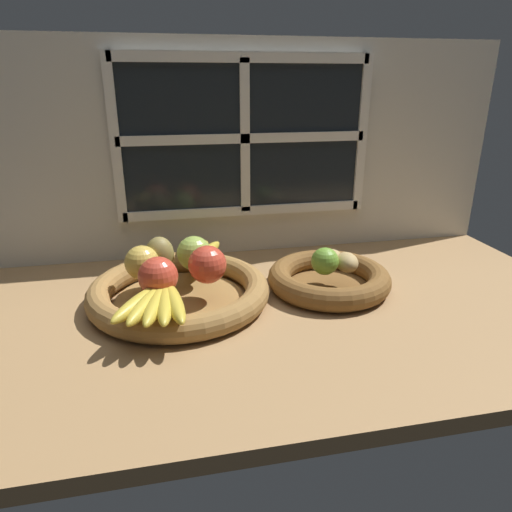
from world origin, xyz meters
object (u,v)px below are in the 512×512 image
object	(u,v)px
apple_red_front	(158,276)
fruit_bowl_right	(328,278)
banana_bunch_back	(197,253)
potato_small	(347,262)
apple_green_back	(194,253)
pear_brown	(160,254)
apple_red_right	(207,265)
fruit_bowl_left	(179,291)
apple_golden_left	(142,263)
lime_near	(325,261)
potato_large	(329,258)
banana_bunch_front	(157,302)

from	to	relation	value
apple_red_front	fruit_bowl_right	bearing A→B (deg)	10.16
banana_bunch_back	potato_small	distance (cm)	34.97
apple_green_back	pear_brown	bearing A→B (deg)	178.56
apple_red_right	apple_green_back	size ratio (longest dim) A/B	1.05
apple_green_back	banana_bunch_back	size ratio (longest dim) A/B	0.45
fruit_bowl_left	apple_golden_left	world-z (taller)	apple_golden_left
apple_red_front	potato_small	world-z (taller)	apple_red_front
apple_golden_left	lime_near	distance (cm)	39.13
apple_green_back	banana_bunch_back	world-z (taller)	apple_green_back
fruit_bowl_left	banana_bunch_back	size ratio (longest dim) A/B	2.29
apple_red_front	apple_red_right	xyz separation A→B (cm)	(10.05, 3.98, 0.09)
apple_green_back	apple_red_front	bearing A→B (deg)	-123.75
fruit_bowl_left	potato_large	xyz separation A→B (cm)	(33.81, 0.00, 4.92)
banana_bunch_back	potato_small	size ratio (longest dim) A/B	2.54
potato_large	lime_near	xyz separation A→B (cm)	(-2.39, -3.58, 0.87)
potato_large	lime_near	world-z (taller)	lime_near
banana_bunch_back	pear_brown	bearing A→B (deg)	-143.79
potato_large	potato_small	world-z (taller)	same
fruit_bowl_left	apple_red_front	xyz separation A→B (cm)	(-4.00, -6.77, 6.67)
banana_bunch_front	fruit_bowl_right	bearing A→B (deg)	18.93
banana_bunch_back	potato_small	xyz separation A→B (cm)	(31.87, -14.39, 0.72)
fruit_bowl_left	banana_bunch_front	bearing A→B (deg)	-108.41
potato_large	lime_near	distance (cm)	4.39
fruit_bowl_right	pear_brown	xyz separation A→B (cm)	(-37.38, 5.23, 6.75)
pear_brown	banana_bunch_front	distance (cm)	18.51
potato_small	apple_red_right	bearing A→B (deg)	179.70
fruit_bowl_left	pear_brown	world-z (taller)	pear_brown
fruit_bowl_left	banana_bunch_front	world-z (taller)	banana_bunch_front
apple_golden_left	fruit_bowl_right	bearing A→B (deg)	-2.81
apple_golden_left	potato_small	xyz separation A→B (cm)	(44.06, -4.97, -1.54)
fruit_bowl_left	apple_green_back	size ratio (longest dim) A/B	5.08
fruit_bowl_right	lime_near	bearing A→B (deg)	-123.69
apple_red_front	banana_bunch_front	bearing A→B (deg)	-93.21
pear_brown	fruit_bowl_right	bearing A→B (deg)	-7.97
lime_near	apple_red_right	bearing A→B (deg)	178.22
apple_red_right	potato_large	xyz separation A→B (cm)	(27.77, 2.79, -1.85)
apple_golden_left	banana_bunch_back	bearing A→B (deg)	37.67
apple_red_right	fruit_bowl_right	bearing A→B (deg)	5.74
apple_red_right	banana_bunch_front	world-z (taller)	apple_red_right
apple_red_front	potato_small	xyz separation A→B (cm)	(40.77, 3.82, -1.80)
pear_brown	banana_bunch_back	distance (cm)	10.82
banana_bunch_back	potato_large	distance (cm)	31.10
apple_red_right	potato_small	distance (cm)	30.78
apple_green_back	potato_small	bearing A→B (deg)	-13.68
pear_brown	apple_green_back	bearing A→B (deg)	-1.44
fruit_bowl_right	apple_green_back	xyz separation A→B (cm)	(-29.92, 5.05, 6.57)
apple_golden_left	potato_large	world-z (taller)	apple_golden_left
fruit_bowl_right	potato_small	distance (cm)	6.40
potato_large	banana_bunch_back	bearing A→B (deg)	158.42
apple_green_back	pear_brown	world-z (taller)	pear_brown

